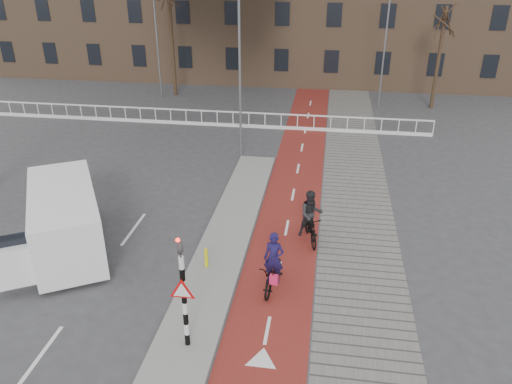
# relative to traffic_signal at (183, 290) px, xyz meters

# --- Properties ---
(ground) EXTENTS (120.00, 120.00, 0.00)m
(ground) POSITION_rel_traffic_signal_xyz_m (0.60, 2.02, -1.99)
(ground) COLOR #38383A
(ground) RESTS_ON ground
(bike_lane) EXTENTS (2.50, 60.00, 0.01)m
(bike_lane) POSITION_rel_traffic_signal_xyz_m (2.10, 12.02, -1.98)
(bike_lane) COLOR maroon
(bike_lane) RESTS_ON ground
(sidewalk) EXTENTS (3.00, 60.00, 0.01)m
(sidewalk) POSITION_rel_traffic_signal_xyz_m (4.90, 12.02, -1.98)
(sidewalk) COLOR slate
(sidewalk) RESTS_ON ground
(curb_island) EXTENTS (1.80, 16.00, 0.12)m
(curb_island) POSITION_rel_traffic_signal_xyz_m (-0.10, 6.02, -1.93)
(curb_island) COLOR gray
(curb_island) RESTS_ON ground
(traffic_signal) EXTENTS (0.80, 0.80, 3.68)m
(traffic_signal) POSITION_rel_traffic_signal_xyz_m (0.00, 0.00, 0.00)
(traffic_signal) COLOR black
(traffic_signal) RESTS_ON curb_island
(bollard) EXTENTS (0.12, 0.12, 0.69)m
(bollard) POSITION_rel_traffic_signal_xyz_m (-0.38, 3.78, -1.53)
(bollard) COLOR yellow
(bollard) RESTS_ON curb_island
(cyclist_near) EXTENTS (0.93, 2.02, 2.02)m
(cyclist_near) POSITION_rel_traffic_signal_xyz_m (2.03, 3.07, -1.30)
(cyclist_near) COLOR black
(cyclist_near) RESTS_ON bike_lane
(cyclist_far) EXTENTS (1.06, 2.03, 2.08)m
(cyclist_far) POSITION_rel_traffic_signal_xyz_m (3.05, 6.16, -1.12)
(cyclist_far) COLOR black
(cyclist_far) RESTS_ON bike_lane
(van) EXTENTS (4.65, 5.83, 2.35)m
(van) POSITION_rel_traffic_signal_xyz_m (-5.66, 4.30, -0.75)
(van) COLOR white
(van) RESTS_ON ground
(railing) EXTENTS (28.00, 0.10, 0.99)m
(railing) POSITION_rel_traffic_signal_xyz_m (-4.40, 19.02, -1.68)
(railing) COLOR silver
(railing) RESTS_ON ground
(tree_mid) EXTENTS (0.29, 0.29, 8.61)m
(tree_mid) POSITION_rel_traffic_signal_xyz_m (-8.16, 25.78, 2.31)
(tree_mid) COLOR black
(tree_mid) RESTS_ON ground
(tree_right) EXTENTS (0.24, 0.24, 6.72)m
(tree_right) POSITION_rel_traffic_signal_xyz_m (10.47, 25.09, 1.37)
(tree_right) COLOR black
(tree_right) RESTS_ON ground
(streetlight_near) EXTENTS (0.12, 0.12, 8.90)m
(streetlight_near) POSITION_rel_traffic_signal_xyz_m (-1.01, 14.07, 2.46)
(streetlight_near) COLOR slate
(streetlight_near) RESTS_ON ground
(streetlight_left) EXTENTS (0.12, 0.12, 7.37)m
(streetlight_left) POSITION_rel_traffic_signal_xyz_m (-8.97, 24.93, 1.69)
(streetlight_left) COLOR slate
(streetlight_left) RESTS_ON ground
(streetlight_right) EXTENTS (0.12, 0.12, 8.19)m
(streetlight_right) POSITION_rel_traffic_signal_xyz_m (6.83, 24.65, 2.11)
(streetlight_right) COLOR slate
(streetlight_right) RESTS_ON ground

